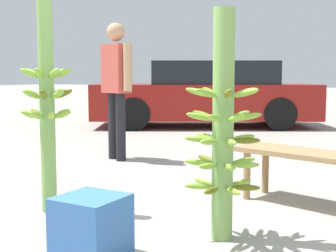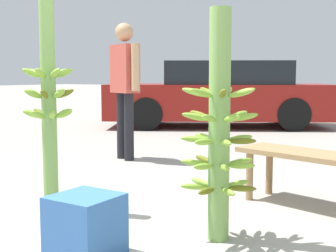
# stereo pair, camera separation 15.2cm
# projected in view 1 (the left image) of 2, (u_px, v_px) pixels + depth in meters

# --- Properties ---
(ground_plane) EXTENTS (80.00, 80.00, 0.00)m
(ground_plane) POSITION_uv_depth(u_px,v_px,m) (97.00, 240.00, 2.96)
(ground_plane) COLOR #9E998E
(banana_stalk_left) EXTENTS (0.40, 0.40, 1.62)m
(banana_stalk_left) POSITION_uv_depth(u_px,v_px,m) (47.00, 103.00, 3.50)
(banana_stalk_left) COLOR #7AA851
(banana_stalk_left) RESTS_ON ground_plane
(banana_stalk_center) EXTENTS (0.48, 0.48, 1.45)m
(banana_stalk_center) POSITION_uv_depth(u_px,v_px,m) (223.00, 130.00, 2.91)
(banana_stalk_center) COLOR #7AA851
(banana_stalk_center) RESTS_ON ground_plane
(vendor_person) EXTENTS (0.62, 0.35, 1.67)m
(vendor_person) POSITION_uv_depth(u_px,v_px,m) (116.00, 79.00, 5.68)
(vendor_person) COLOR black
(vendor_person) RESTS_ON ground_plane
(market_bench) EXTENTS (1.32, 0.69, 0.44)m
(market_bench) POSITION_uv_depth(u_px,v_px,m) (313.00, 161.00, 3.65)
(market_bench) COLOR #99754C
(market_bench) RESTS_ON ground_plane
(parked_car) EXTENTS (4.70, 3.69, 1.32)m
(parked_car) POSITION_uv_depth(u_px,v_px,m) (206.00, 95.00, 9.56)
(parked_car) COLOR maroon
(parked_car) RESTS_ON ground_plane
(produce_crate) EXTENTS (0.35, 0.35, 0.35)m
(produce_crate) POSITION_uv_depth(u_px,v_px,m) (91.00, 226.00, 2.67)
(produce_crate) COLOR #386BB2
(produce_crate) RESTS_ON ground_plane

